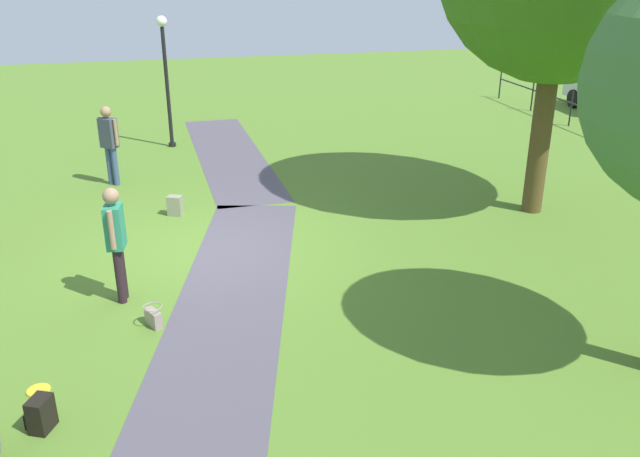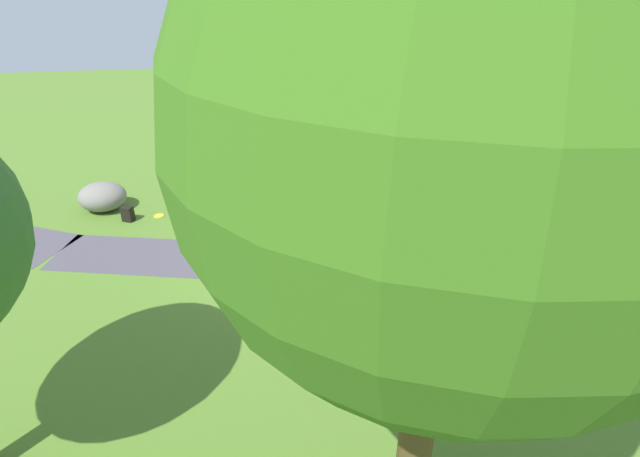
{
  "view_description": "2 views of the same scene",
  "coord_description": "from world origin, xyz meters",
  "px_view_note": "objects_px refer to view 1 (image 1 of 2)",
  "views": [
    {
      "loc": [
        10.86,
        -0.74,
        4.83
      ],
      "look_at": [
        1.45,
        1.62,
        0.82
      ],
      "focal_mm": 37.12,
      "sensor_mm": 36.0,
      "label": 1
    },
    {
      "loc": [
        1.29,
        10.2,
        6.05
      ],
      "look_at": [
        -0.07,
        1.62,
        1.44
      ],
      "focal_mm": 28.39,
      "sensor_mm": 36.0,
      "label": 2
    }
  ],
  "objects_px": {
    "backpack_by_boulder": "(40,414)",
    "woman_with_handbag": "(116,236)",
    "spare_backpack_on_lawn": "(175,206)",
    "parked_wagon_silver": "(619,89)",
    "passerby_on_path": "(109,139)",
    "lamp_post": "(166,68)",
    "handbag_on_grass": "(153,317)",
    "frisbee_on_grass": "(39,390)"
  },
  "relations": [
    {
      "from": "backpack_by_boulder",
      "to": "woman_with_handbag",
      "type": "bearing_deg",
      "value": 164.42
    },
    {
      "from": "spare_backpack_on_lawn",
      "to": "parked_wagon_silver",
      "type": "height_order",
      "value": "parked_wagon_silver"
    },
    {
      "from": "woman_with_handbag",
      "to": "passerby_on_path",
      "type": "xyz_separation_m",
      "value": [
        -5.71,
        -0.33,
        0.0
      ]
    },
    {
      "from": "lamp_post",
      "to": "handbag_on_grass",
      "type": "xyz_separation_m",
      "value": [
        9.62,
        -0.66,
        -1.98
      ]
    },
    {
      "from": "woman_with_handbag",
      "to": "frisbee_on_grass",
      "type": "relative_size",
      "value": 6.46
    },
    {
      "from": "frisbee_on_grass",
      "to": "passerby_on_path",
      "type": "bearing_deg",
      "value": 175.54
    },
    {
      "from": "passerby_on_path",
      "to": "parked_wagon_silver",
      "type": "xyz_separation_m",
      "value": [
        -3.54,
        15.75,
        -0.24
      ]
    },
    {
      "from": "woman_with_handbag",
      "to": "spare_backpack_on_lawn",
      "type": "bearing_deg",
      "value": 164.63
    },
    {
      "from": "parked_wagon_silver",
      "to": "handbag_on_grass",
      "type": "bearing_deg",
      "value": -55.89
    },
    {
      "from": "parked_wagon_silver",
      "to": "passerby_on_path",
      "type": "bearing_deg",
      "value": -77.34
    },
    {
      "from": "handbag_on_grass",
      "to": "passerby_on_path",
      "type": "bearing_deg",
      "value": -173.43
    },
    {
      "from": "lamp_post",
      "to": "backpack_by_boulder",
      "type": "bearing_deg",
      "value": -9.27
    },
    {
      "from": "handbag_on_grass",
      "to": "frisbee_on_grass",
      "type": "distance_m",
      "value": 1.84
    },
    {
      "from": "handbag_on_grass",
      "to": "lamp_post",
      "type": "bearing_deg",
      "value": 176.09
    },
    {
      "from": "spare_backpack_on_lawn",
      "to": "frisbee_on_grass",
      "type": "distance_m",
      "value": 5.85
    },
    {
      "from": "spare_backpack_on_lawn",
      "to": "parked_wagon_silver",
      "type": "relative_size",
      "value": 0.1
    },
    {
      "from": "lamp_post",
      "to": "backpack_by_boulder",
      "type": "distance_m",
      "value": 11.88
    },
    {
      "from": "lamp_post",
      "to": "handbag_on_grass",
      "type": "distance_m",
      "value": 9.84
    },
    {
      "from": "backpack_by_boulder",
      "to": "frisbee_on_grass",
      "type": "distance_m",
      "value": 0.77
    },
    {
      "from": "backpack_by_boulder",
      "to": "spare_backpack_on_lawn",
      "type": "relative_size",
      "value": 1.0
    },
    {
      "from": "parked_wagon_silver",
      "to": "backpack_by_boulder",
      "type": "bearing_deg",
      "value": -53.26
    },
    {
      "from": "lamp_post",
      "to": "spare_backpack_on_lawn",
      "type": "distance_m",
      "value": 5.64
    },
    {
      "from": "frisbee_on_grass",
      "to": "parked_wagon_silver",
      "type": "relative_size",
      "value": 0.07
    },
    {
      "from": "passerby_on_path",
      "to": "lamp_post",
      "type": "bearing_deg",
      "value": 154.71
    },
    {
      "from": "backpack_by_boulder",
      "to": "lamp_post",
      "type": "bearing_deg",
      "value": 170.73
    },
    {
      "from": "lamp_post",
      "to": "woman_with_handbag",
      "type": "bearing_deg",
      "value": -7.14
    },
    {
      "from": "handbag_on_grass",
      "to": "frisbee_on_grass",
      "type": "xyz_separation_m",
      "value": [
        1.22,
        -1.37,
        -0.13
      ]
    },
    {
      "from": "backpack_by_boulder",
      "to": "frisbee_on_grass",
      "type": "relative_size",
      "value": 1.45
    },
    {
      "from": "woman_with_handbag",
      "to": "spare_backpack_on_lawn",
      "type": "relative_size",
      "value": 4.46
    },
    {
      "from": "backpack_by_boulder",
      "to": "frisbee_on_grass",
      "type": "bearing_deg",
      "value": -169.17
    },
    {
      "from": "woman_with_handbag",
      "to": "passerby_on_path",
      "type": "bearing_deg",
      "value": -176.72
    },
    {
      "from": "passerby_on_path",
      "to": "handbag_on_grass",
      "type": "xyz_separation_m",
      "value": [
        6.61,
        0.76,
        -0.91
      ]
    },
    {
      "from": "lamp_post",
      "to": "passerby_on_path",
      "type": "distance_m",
      "value": 3.49
    },
    {
      "from": "frisbee_on_grass",
      "to": "handbag_on_grass",
      "type": "bearing_deg",
      "value": 131.61
    },
    {
      "from": "spare_backpack_on_lawn",
      "to": "parked_wagon_silver",
      "type": "xyz_separation_m",
      "value": [
        -5.83,
        14.48,
        0.61
      ]
    },
    {
      "from": "backpack_by_boulder",
      "to": "passerby_on_path",
      "type": "bearing_deg",
      "value": 176.86
    },
    {
      "from": "frisbee_on_grass",
      "to": "parked_wagon_silver",
      "type": "height_order",
      "value": "parked_wagon_silver"
    },
    {
      "from": "frisbee_on_grass",
      "to": "parked_wagon_silver",
      "type": "distance_m",
      "value": 19.94
    },
    {
      "from": "lamp_post",
      "to": "passerby_on_path",
      "type": "bearing_deg",
      "value": -25.29
    },
    {
      "from": "passerby_on_path",
      "to": "parked_wagon_silver",
      "type": "height_order",
      "value": "passerby_on_path"
    },
    {
      "from": "handbag_on_grass",
      "to": "parked_wagon_silver",
      "type": "xyz_separation_m",
      "value": [
        -10.15,
        14.99,
        0.67
      ]
    },
    {
      "from": "lamp_post",
      "to": "woman_with_handbag",
      "type": "xyz_separation_m",
      "value": [
        8.72,
        -1.09,
        -1.07
      ]
    }
  ]
}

